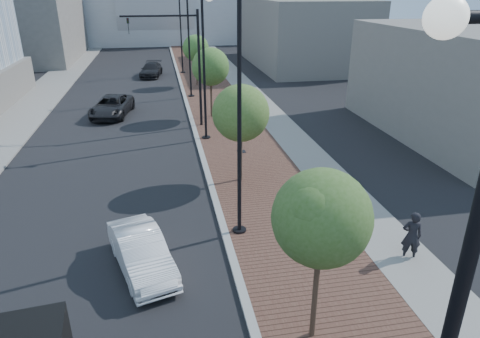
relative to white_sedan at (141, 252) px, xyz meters
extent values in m
cube|color=#4C2D23|center=(6.75, 31.76, -0.66)|extent=(7.00, 140.00, 0.12)
cube|color=slate|center=(9.45, 31.76, -0.65)|extent=(2.40, 140.00, 0.13)
cube|color=gray|center=(3.25, 31.76, -0.65)|extent=(0.30, 140.00, 0.14)
cube|color=slate|center=(-9.75, 31.76, -0.66)|extent=(4.00, 140.00, 0.12)
imported|color=white|center=(0.00, 0.00, 0.00)|extent=(2.70, 4.62, 1.44)
imported|color=black|center=(-2.72, 20.85, 0.04)|extent=(3.47, 5.83, 1.52)
imported|color=black|center=(0.26, 36.65, 0.01)|extent=(2.79, 5.31, 1.47)
imported|color=black|center=(9.68, -1.16, 0.26)|extent=(0.83, 0.68, 1.95)
sphere|color=silver|center=(3.15, -10.24, 8.40)|extent=(0.32, 0.32, 0.32)
cylinder|color=black|center=(3.85, 1.76, -0.62)|extent=(0.56, 0.56, 0.20)
cylinder|color=black|center=(3.85, 1.76, 3.90)|extent=(0.16, 0.16, 9.00)
cylinder|color=black|center=(3.85, 13.76, -0.62)|extent=(0.56, 0.56, 0.20)
cylinder|color=black|center=(3.85, 13.76, 3.90)|extent=(0.16, 0.16, 9.00)
cylinder|color=black|center=(3.85, 25.76, -0.62)|extent=(0.56, 0.56, 0.20)
cylinder|color=black|center=(3.85, 25.76, 3.90)|extent=(0.16, 0.16, 9.00)
cylinder|color=black|center=(3.85, 37.76, -0.62)|extent=(0.56, 0.56, 0.20)
cylinder|color=black|center=(3.85, 37.76, 3.90)|extent=(0.16, 0.16, 9.00)
cylinder|color=black|center=(3.85, 16.76, 3.28)|extent=(0.18, 0.18, 8.00)
cylinder|color=black|center=(1.35, 16.76, 6.88)|extent=(5.00, 0.12, 0.12)
imported|color=black|center=(-0.65, 16.76, 6.28)|extent=(0.16, 0.20, 1.00)
cylinder|color=#382619|center=(4.85, -4.24, 1.12)|extent=(0.16, 0.16, 3.68)
sphere|color=#34551D|center=(4.85, -4.24, 3.22)|extent=(2.57, 2.57, 2.57)
sphere|color=#34551D|center=(5.25, -3.94, 2.96)|extent=(1.80, 1.80, 1.80)
sphere|color=#34551D|center=(4.55, -4.54, 3.59)|extent=(1.54, 1.54, 1.54)
cylinder|color=#382619|center=(4.85, 6.76, 0.99)|extent=(0.16, 0.16, 3.42)
sphere|color=#3F5F20|center=(4.85, 6.76, 2.94)|extent=(2.81, 2.81, 2.81)
sphere|color=#3F5F20|center=(5.25, 7.06, 2.70)|extent=(1.97, 1.97, 1.97)
sphere|color=#3F5F20|center=(4.55, 6.46, 3.29)|extent=(1.69, 1.69, 1.69)
cylinder|color=#382619|center=(4.85, 18.76, 1.10)|extent=(0.16, 0.16, 3.65)
sphere|color=#376221|center=(4.85, 18.76, 3.19)|extent=(2.78, 2.78, 2.78)
sphere|color=#376221|center=(5.25, 19.06, 2.93)|extent=(1.95, 1.95, 1.95)
sphere|color=#376221|center=(4.55, 18.46, 3.55)|extent=(1.67, 1.67, 1.67)
cylinder|color=#382619|center=(4.85, 30.76, 1.03)|extent=(0.16, 0.16, 3.49)
sphere|color=#336221|center=(4.85, 30.76, 3.02)|extent=(2.61, 2.61, 2.61)
sphere|color=#336221|center=(5.25, 31.06, 2.77)|extent=(1.82, 1.82, 1.82)
sphere|color=#336221|center=(4.55, 30.46, 3.37)|extent=(1.56, 1.56, 1.56)
cube|color=#AAAEB4|center=(1.25, 76.76, 3.28)|extent=(50.00, 28.00, 8.00)
cube|color=#64605A|center=(-16.75, 51.76, 4.28)|extent=(14.00, 20.00, 10.00)
cube|color=slate|center=(19.25, 41.76, 3.28)|extent=(12.00, 22.00, 8.00)
cube|color=slate|center=(21.25, 11.76, 2.78)|extent=(10.00, 16.00, 7.00)
cube|color=black|center=(5.65, -0.24, -0.59)|extent=(0.50, 0.50, 0.02)
cube|color=black|center=(5.65, 10.76, -0.59)|extent=(0.50, 0.50, 0.02)
camera|label=1|loc=(1.06, -13.23, 8.61)|focal=32.22mm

